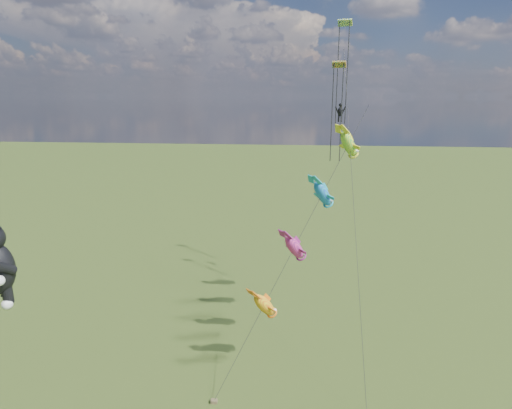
# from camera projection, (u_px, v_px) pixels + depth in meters

# --- Properties ---
(ground) EXTENTS (300.00, 300.00, 0.00)m
(ground) POSITION_uv_depth(u_px,v_px,m) (79.00, 389.00, 28.24)
(ground) COLOR #22370D
(fish_windsock_rig) EXTENTS (10.45, 12.23, 18.20)m
(fish_windsock_rig) POSITION_uv_depth(u_px,v_px,m) (308.00, 221.00, 30.39)
(fish_windsock_rig) COLOR brown
(fish_windsock_rig) RESTS_ON ground
(parafoil_rig) EXTENTS (2.24, 17.49, 25.03)m
(parafoil_rig) POSITION_uv_depth(u_px,v_px,m) (342.00, 100.00, 34.79)
(parafoil_rig) COLOR brown
(parafoil_rig) RESTS_ON ground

